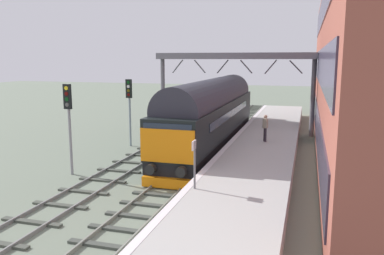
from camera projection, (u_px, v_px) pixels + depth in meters
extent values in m
plane|color=slate|center=(194.00, 164.00, 22.79)|extent=(140.00, 140.00, 0.00)
cube|color=slate|center=(182.00, 162.00, 22.97)|extent=(0.07, 60.00, 0.15)
cube|color=slate|center=(206.00, 164.00, 22.58)|extent=(0.07, 60.00, 0.15)
cube|color=#41453F|center=(103.00, 246.00, 12.74)|extent=(2.50, 0.26, 0.09)
cube|color=#41453F|center=(121.00, 230.00, 13.92)|extent=(2.50, 0.26, 0.09)
cube|color=#41453F|center=(136.00, 216.00, 15.10)|extent=(2.50, 0.26, 0.09)
cube|color=#41453F|center=(148.00, 205.00, 16.28)|extent=(2.50, 0.26, 0.09)
cube|color=#41453F|center=(159.00, 195.00, 17.46)|extent=(2.50, 0.26, 0.09)
cube|color=#41453F|center=(169.00, 186.00, 18.64)|extent=(2.50, 0.26, 0.09)
cube|color=#41453F|center=(177.00, 179.00, 19.83)|extent=(2.50, 0.26, 0.09)
cube|color=#41453F|center=(184.00, 172.00, 21.01)|extent=(2.50, 0.26, 0.09)
cube|color=#41453F|center=(191.00, 166.00, 22.19)|extent=(2.50, 0.26, 0.09)
cube|color=#41453F|center=(197.00, 161.00, 23.37)|extent=(2.50, 0.26, 0.09)
cube|color=#41453F|center=(202.00, 156.00, 24.55)|extent=(2.50, 0.26, 0.09)
cube|color=#41453F|center=(207.00, 151.00, 25.73)|extent=(2.50, 0.26, 0.09)
cube|color=#41453F|center=(212.00, 147.00, 26.92)|extent=(2.50, 0.26, 0.09)
cube|color=#41453F|center=(216.00, 143.00, 28.10)|extent=(2.50, 0.26, 0.09)
cube|color=#41453F|center=(220.00, 140.00, 29.28)|extent=(2.50, 0.26, 0.09)
cube|color=#41453F|center=(223.00, 137.00, 30.46)|extent=(2.50, 0.26, 0.09)
cube|color=#41453F|center=(226.00, 134.00, 31.64)|extent=(2.50, 0.26, 0.09)
cube|color=#41453F|center=(229.00, 131.00, 32.82)|extent=(2.50, 0.26, 0.09)
cube|color=#41453F|center=(232.00, 129.00, 34.01)|extent=(2.50, 0.26, 0.09)
cube|color=#41453F|center=(235.00, 126.00, 35.19)|extent=(2.50, 0.26, 0.09)
cube|color=#41453F|center=(237.00, 124.00, 36.37)|extent=(2.50, 0.26, 0.09)
cube|color=#41453F|center=(239.00, 122.00, 37.55)|extent=(2.50, 0.26, 0.09)
cube|color=#41453F|center=(242.00, 120.00, 38.73)|extent=(2.50, 0.26, 0.09)
cube|color=#41453F|center=(244.00, 118.00, 39.91)|extent=(2.50, 0.26, 0.09)
cube|color=#41453F|center=(246.00, 117.00, 41.10)|extent=(2.50, 0.26, 0.09)
cube|color=#41453F|center=(247.00, 115.00, 42.28)|extent=(2.50, 0.26, 0.09)
cube|color=#41453F|center=(249.00, 114.00, 43.46)|extent=(2.50, 0.26, 0.09)
cube|color=#41453F|center=(251.00, 112.00, 44.64)|extent=(2.50, 0.26, 0.09)
cube|color=#41453F|center=(252.00, 111.00, 45.82)|extent=(2.50, 0.26, 0.09)
cube|color=#41453F|center=(254.00, 109.00, 47.00)|extent=(2.50, 0.26, 0.09)
cube|color=#41453F|center=(255.00, 108.00, 48.19)|extent=(2.50, 0.26, 0.09)
cube|color=#41453F|center=(256.00, 107.00, 49.37)|extent=(2.50, 0.26, 0.09)
cube|color=#41453F|center=(257.00, 106.00, 50.55)|extent=(2.50, 0.26, 0.09)
cube|color=slate|center=(128.00, 158.00, 23.94)|extent=(0.07, 60.00, 0.15)
cube|color=slate|center=(150.00, 159.00, 23.54)|extent=(0.07, 60.00, 0.15)
cube|color=#454940|center=(31.00, 222.00, 14.57)|extent=(2.50, 0.26, 0.09)
cube|color=#454940|center=(60.00, 205.00, 16.23)|extent=(2.50, 0.26, 0.09)
cube|color=#454940|center=(83.00, 192.00, 17.90)|extent=(2.50, 0.26, 0.09)
cube|color=#454940|center=(103.00, 180.00, 19.57)|extent=(2.50, 0.26, 0.09)
cube|color=#454940|center=(119.00, 171.00, 21.24)|extent=(2.50, 0.26, 0.09)
cube|color=#454940|center=(133.00, 163.00, 22.91)|extent=(2.50, 0.26, 0.09)
cube|color=#454940|center=(145.00, 156.00, 24.58)|extent=(2.50, 0.26, 0.09)
cube|color=#454940|center=(155.00, 149.00, 26.24)|extent=(2.50, 0.26, 0.09)
cube|color=#454940|center=(164.00, 144.00, 27.91)|extent=(2.50, 0.26, 0.09)
cube|color=#454940|center=(173.00, 139.00, 29.58)|extent=(2.50, 0.26, 0.09)
cube|color=#454940|center=(180.00, 135.00, 31.25)|extent=(2.50, 0.26, 0.09)
cube|color=#454940|center=(186.00, 131.00, 32.92)|extent=(2.50, 0.26, 0.09)
cube|color=#454940|center=(192.00, 128.00, 34.58)|extent=(2.50, 0.26, 0.09)
cube|color=#454940|center=(198.00, 124.00, 36.25)|extent=(2.50, 0.26, 0.09)
cube|color=#454940|center=(203.00, 122.00, 37.92)|extent=(2.50, 0.26, 0.09)
cube|color=#454940|center=(207.00, 119.00, 39.59)|extent=(2.50, 0.26, 0.09)
cube|color=#454940|center=(211.00, 116.00, 41.26)|extent=(2.50, 0.26, 0.09)
cube|color=#454940|center=(215.00, 114.00, 42.93)|extent=(2.50, 0.26, 0.09)
cube|color=#454940|center=(219.00, 112.00, 44.59)|extent=(2.50, 0.26, 0.09)
cube|color=#454940|center=(222.00, 110.00, 46.26)|extent=(2.50, 0.26, 0.09)
cube|color=#454940|center=(225.00, 108.00, 47.93)|extent=(2.50, 0.26, 0.09)
cube|color=#454940|center=(228.00, 107.00, 49.60)|extent=(2.50, 0.26, 0.09)
cube|color=#454940|center=(230.00, 105.00, 51.27)|extent=(2.50, 0.26, 0.09)
cube|color=#B0B0AA|center=(257.00, 160.00, 21.70)|extent=(4.00, 44.00, 1.00)
cube|color=white|center=(224.00, 149.00, 22.13)|extent=(0.30, 44.00, 0.01)
cube|color=brown|center=(354.00, 69.00, 24.77)|extent=(4.00, 35.21, 10.74)
cube|color=#332F44|center=(317.00, 121.00, 25.92)|extent=(0.06, 32.40, 2.00)
cube|color=#332F44|center=(320.00, 66.00, 25.30)|extent=(0.06, 32.40, 2.00)
cube|color=#332F44|center=(323.00, 8.00, 24.69)|extent=(0.06, 32.40, 2.00)
cube|color=black|center=(211.00, 137.00, 26.61)|extent=(2.56, 17.31, 0.60)
cube|color=black|center=(211.00, 117.00, 26.37)|extent=(2.70, 17.31, 2.10)
cylinder|color=#2B2B35|center=(212.00, 98.00, 26.16)|extent=(2.56, 15.92, 2.57)
cube|color=orange|center=(167.00, 146.00, 18.18)|extent=(2.65, 0.08, 1.58)
cube|color=#232D3D|center=(167.00, 131.00, 18.08)|extent=(2.38, 0.04, 0.64)
cube|color=#232D3D|center=(232.00, 113.00, 25.94)|extent=(0.04, 12.11, 0.44)
cylinder|color=black|center=(151.00, 169.00, 18.38)|extent=(0.48, 0.35, 0.48)
cylinder|color=black|center=(181.00, 172.00, 17.96)|extent=(0.48, 0.35, 0.48)
cube|color=orange|center=(167.00, 183.00, 18.42)|extent=(2.43, 0.36, 0.47)
cylinder|color=black|center=(178.00, 169.00, 19.89)|extent=(1.64, 1.04, 1.04)
cylinder|color=black|center=(184.00, 163.00, 20.93)|extent=(1.64, 1.04, 1.04)
cylinder|color=black|center=(190.00, 158.00, 21.97)|extent=(1.64, 1.04, 1.04)
cylinder|color=black|center=(226.00, 129.00, 31.34)|extent=(1.64, 1.04, 1.04)
cylinder|color=black|center=(229.00, 126.00, 32.38)|extent=(1.64, 1.04, 1.04)
cylinder|color=black|center=(231.00, 124.00, 33.42)|extent=(1.64, 1.04, 1.04)
cylinder|color=gray|center=(70.00, 130.00, 20.34)|extent=(0.14, 0.14, 4.73)
cube|color=black|center=(67.00, 97.00, 19.99)|extent=(0.44, 0.10, 1.27)
cylinder|color=yellow|center=(66.00, 88.00, 19.86)|extent=(0.20, 0.06, 0.20)
cylinder|color=#500807|center=(67.00, 94.00, 19.90)|extent=(0.20, 0.06, 0.20)
cylinder|color=#0A3E13|center=(67.00, 99.00, 19.95)|extent=(0.20, 0.06, 0.20)
cylinder|color=#50504E|center=(67.00, 105.00, 20.00)|extent=(0.20, 0.06, 0.20)
cylinder|color=gray|center=(130.00, 113.00, 27.14)|extent=(0.14, 0.14, 4.62)
cube|color=black|center=(129.00, 89.00, 26.79)|extent=(0.44, 0.10, 1.27)
cylinder|color=#0A3E13|center=(128.00, 82.00, 26.66)|extent=(0.20, 0.06, 0.20)
cylinder|color=white|center=(128.00, 86.00, 26.71)|extent=(0.20, 0.06, 0.20)
cylinder|color=#53470A|center=(128.00, 91.00, 26.76)|extent=(0.20, 0.06, 0.20)
cylinder|color=#500807|center=(129.00, 95.00, 26.81)|extent=(0.20, 0.06, 0.20)
cylinder|color=slate|center=(195.00, 165.00, 15.22)|extent=(0.08, 0.08, 1.90)
cube|color=white|center=(194.00, 145.00, 15.09)|extent=(0.05, 0.44, 0.36)
cube|color=black|center=(193.00, 145.00, 15.10)|extent=(0.01, 0.20, 0.24)
cylinder|color=#2C252E|center=(265.00, 135.00, 23.96)|extent=(0.13, 0.13, 0.84)
cylinder|color=#2C252E|center=(265.00, 134.00, 24.16)|extent=(0.13, 0.13, 0.84)
cylinder|color=gray|center=(265.00, 123.00, 23.94)|extent=(0.44, 0.44, 0.56)
sphere|color=tan|center=(266.00, 117.00, 23.87)|extent=(0.22, 0.22, 0.22)
cylinder|color=gray|center=(266.00, 124.00, 23.73)|extent=(0.09, 0.09, 0.52)
cylinder|color=gray|center=(264.00, 123.00, 24.14)|extent=(0.09, 0.09, 0.52)
cylinder|color=slate|center=(163.00, 94.00, 33.95)|extent=(0.36, 0.36, 5.97)
cylinder|color=slate|center=(313.00, 98.00, 30.52)|extent=(0.36, 0.36, 5.97)
cube|color=slate|center=(235.00, 56.00, 31.68)|extent=(12.76, 2.00, 0.50)
cylinder|color=slate|center=(178.00, 66.00, 33.16)|extent=(0.97, 0.10, 1.14)
cylinder|color=slate|center=(200.00, 66.00, 32.63)|extent=(1.01, 0.10, 1.11)
cylinder|color=slate|center=(223.00, 67.00, 32.09)|extent=(0.98, 0.10, 1.13)
cylinder|color=slate|center=(246.00, 67.00, 31.56)|extent=(1.02, 0.10, 1.10)
cylinder|color=slate|center=(271.00, 67.00, 31.02)|extent=(0.96, 0.10, 1.15)
cylinder|color=slate|center=(296.00, 67.00, 30.49)|extent=(1.06, 0.10, 1.06)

